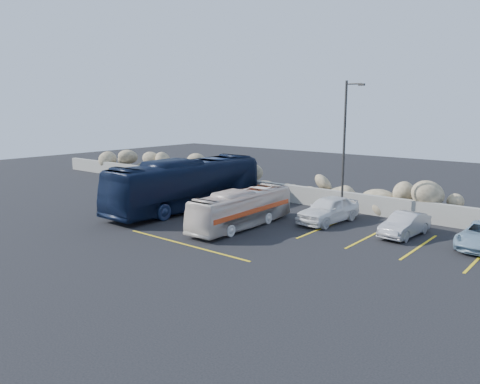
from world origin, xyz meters
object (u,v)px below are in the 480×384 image
Objects in this scene: vintage_bus at (242,209)px; car_a at (328,209)px; lamppost at (345,147)px; tour_coach at (186,184)px; car_b at (405,225)px.

car_a is (3.20, 3.97, -0.28)m from vintage_bus.
lamppost is 6.92m from vintage_bus.
vintage_bus is 0.63× the size of tour_coach.
vintage_bus reaches higher than car_b.
tour_coach is at bearing -164.19° from car_b.
lamppost reaches higher than car_a.
vintage_bus is (-3.58, -4.95, -3.26)m from lamppost.
lamppost reaches higher than vintage_bus.
lamppost reaches higher than car_b.
car_a is (8.85, 2.67, -0.87)m from tour_coach.
tour_coach is (-9.23, -3.65, -2.67)m from lamppost.
car_a is at bearing 16.70° from tour_coach.
car_a is at bearing -111.25° from lamppost.
vintage_bus is at bearing -13.02° from tour_coach.
lamppost is 2.19× the size of car_b.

